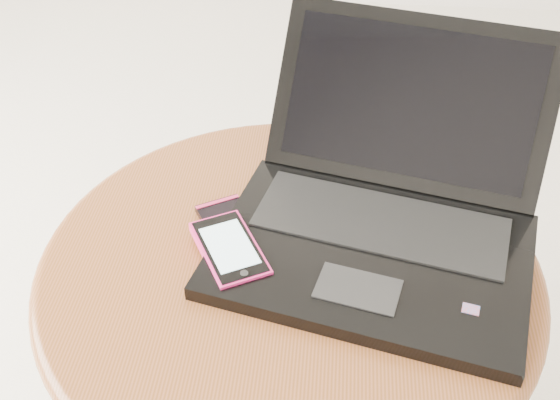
{
  "coord_description": "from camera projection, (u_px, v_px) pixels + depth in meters",
  "views": [
    {
      "loc": [
        0.12,
        -0.49,
        1.09
      ],
      "look_at": [
        0.06,
        0.16,
        0.55
      ],
      "focal_mm": 44.77,
      "sensor_mm": 36.0,
      "label": 1
    }
  ],
  "objects": [
    {
      "name": "laptop",
      "position": [
        383.0,
        208.0,
        0.86
      ],
      "size": [
        0.45,
        0.46,
        0.21
      ],
      "color": "black",
      "rests_on": "table"
    },
    {
      "name": "phone_black",
      "position": [
        232.0,
        228.0,
        0.89
      ],
      "size": [
        0.11,
        0.13,
        0.01
      ],
      "color": "black",
      "rests_on": "table"
    },
    {
      "name": "phone_pink",
      "position": [
        230.0,
        250.0,
        0.84
      ],
      "size": [
        0.11,
        0.14,
        0.01
      ],
      "color": "#DC226E",
      "rests_on": "phone_black"
    },
    {
      "name": "table",
      "position": [
        288.0,
        316.0,
        0.92
      ],
      "size": [
        0.62,
        0.62,
        0.49
      ],
      "color": "#4F2E13",
      "rests_on": "ground"
    }
  ]
}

